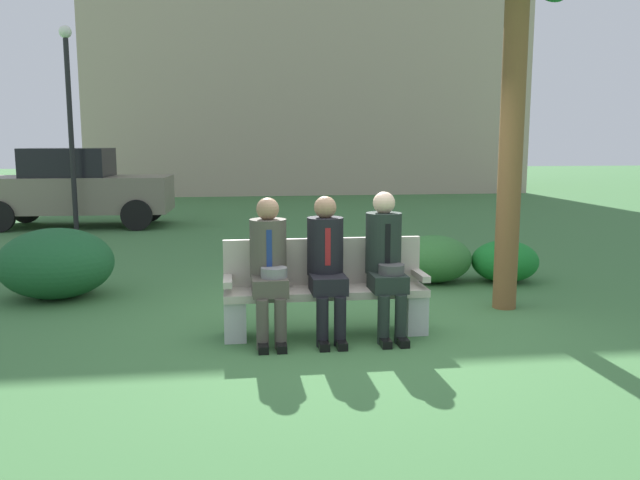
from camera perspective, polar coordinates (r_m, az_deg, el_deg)
name	(u,v)px	position (r m, az deg, el deg)	size (l,w,h in m)	color
ground_plane	(352,331)	(6.31, 2.84, -8.07)	(80.00, 80.00, 0.00)	#40743E
park_bench	(325,290)	(6.16, 0.44, -4.42)	(1.91, 0.44, 0.90)	#B7AD9E
seated_man_left	(269,262)	(5.92, -4.52, -1.95)	(0.34, 0.72, 1.31)	#4C473D
seated_man_middle	(327,260)	(5.98, 0.58, -1.75)	(0.34, 0.72, 1.32)	black
seated_man_right	(386,257)	(6.08, 5.81, -1.49)	(0.34, 0.72, 1.35)	#1E2823
shrub_near_bench	(56,263)	(8.15, -22.28, -1.91)	(1.32, 1.21, 0.82)	#1E582E
shrub_mid_lawn	(505,261)	(8.77, 16.02, -1.81)	(0.87, 0.80, 0.54)	#1B7A2B
shrub_far_lawn	(434,259)	(8.54, 10.01, -1.64)	(0.98, 0.90, 0.61)	#316F31
parked_car_near	(76,188)	(14.83, -20.76, 4.33)	(3.96, 1.84, 1.68)	slate
street_lamp	(70,110)	(13.73, -21.24, 10.65)	(0.24, 0.24, 4.02)	black
building_backdrop	(301,30)	(26.62, -1.68, 18.03)	(15.87, 9.21, 12.24)	tan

